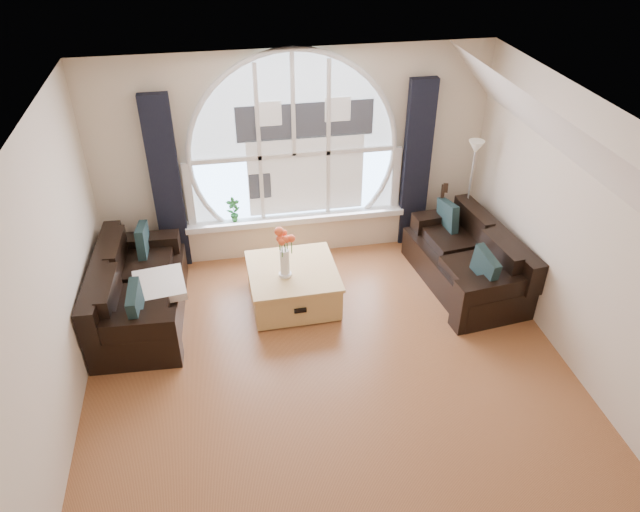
{
  "coord_description": "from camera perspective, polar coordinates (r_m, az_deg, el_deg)",
  "views": [
    {
      "loc": [
        -0.92,
        -4.13,
        4.46
      ],
      "look_at": [
        0.0,
        0.9,
        1.05
      ],
      "focal_mm": 33.28,
      "sensor_mm": 36.0,
      "label": 1
    }
  ],
  "objects": [
    {
      "name": "wall_back",
      "position": [
        7.61,
        -2.55,
        9.52
      ],
      "size": [
        5.0,
        0.01,
        2.7
      ],
      "primitive_type": "cube",
      "color": "beige",
      "rests_on": "ground"
    },
    {
      "name": "neighbor_house",
      "position": [
        7.53,
        -1.38,
        10.51
      ],
      "size": [
        1.7,
        0.02,
        1.5
      ],
      "primitive_type": "cube",
      "color": "silver",
      "rests_on": "wall_back"
    },
    {
      "name": "wall_right",
      "position": [
        6.2,
        24.99,
        0.08
      ],
      "size": [
        0.01,
        5.5,
        2.7
      ],
      "primitive_type": "cube",
      "color": "beige",
      "rests_on": "ground"
    },
    {
      "name": "floor_lamp",
      "position": [
        8.0,
        14.04,
        5.39
      ],
      "size": [
        0.24,
        0.24,
        1.6
      ],
      "primitive_type": "cube",
      "color": "#B2B2B2",
      "rests_on": "ground"
    },
    {
      "name": "vase_flowers",
      "position": [
        6.66,
        -3.47,
        0.87
      ],
      "size": [
        0.24,
        0.24,
        0.7
      ],
      "primitive_type": "cube",
      "color": "white",
      "rests_on": "coffee_chest"
    },
    {
      "name": "wall_left",
      "position": [
        5.41,
        -25.24,
        -5.21
      ],
      "size": [
        0.01,
        5.5,
        2.7
      ],
      "primitive_type": "cube",
      "color": "beige",
      "rests_on": "ground"
    },
    {
      "name": "window_sill",
      "position": [
        7.9,
        -2.3,
        3.66
      ],
      "size": [
        2.9,
        0.22,
        0.08
      ],
      "primitive_type": "cube",
      "color": "white",
      "rests_on": "wall_back"
    },
    {
      "name": "window_frame",
      "position": [
        7.45,
        -2.54,
        11.26
      ],
      "size": [
        2.76,
        0.08,
        2.15
      ],
      "primitive_type": "cube",
      "color": "white",
      "rests_on": "wall_back"
    },
    {
      "name": "throw_blanket",
      "position": [
        6.9,
        -15.2,
        -2.74
      ],
      "size": [
        0.62,
        0.62,
        0.1
      ],
      "primitive_type": "cube",
      "rotation": [
        0.0,
        0.0,
        0.14
      ],
      "color": "silver",
      "rests_on": "sofa_left"
    },
    {
      "name": "sofa_left",
      "position": [
        7.07,
        -17.02,
        -3.1
      ],
      "size": [
        1.01,
        1.88,
        0.82
      ],
      "primitive_type": "cube",
      "rotation": [
        0.0,
        0.0,
        -0.05
      ],
      "color": "black",
      "rests_on": "ground"
    },
    {
      "name": "arched_window",
      "position": [
        7.47,
        -2.57,
        11.35
      ],
      "size": [
        2.6,
        0.06,
        2.15
      ],
      "primitive_type": "cube",
      "color": "silver",
      "rests_on": "wall_back"
    },
    {
      "name": "guitar",
      "position": [
        8.07,
        11.33,
        3.82
      ],
      "size": [
        0.42,
        0.34,
        1.06
      ],
      "primitive_type": "cube",
      "rotation": [
        0.0,
        0.0,
        -0.31
      ],
      "color": "brown",
      "rests_on": "ground"
    },
    {
      "name": "coffee_chest",
      "position": [
        7.09,
        -2.62,
        -2.73
      ],
      "size": [
        1.06,
        1.06,
        0.51
      ],
      "primitive_type": "cube",
      "rotation": [
        0.0,
        0.0,
        0.02
      ],
      "color": "tan",
      "rests_on": "ground"
    },
    {
      "name": "attic_slope",
      "position": [
        5.6,
        24.85,
        8.34
      ],
      "size": [
        0.92,
        5.5,
        0.72
      ],
      "primitive_type": "cube",
      "color": "silver",
      "rests_on": "ground"
    },
    {
      "name": "ceiling",
      "position": [
        4.59,
        2.07,
        11.09
      ],
      "size": [
        5.0,
        5.5,
        0.01
      ],
      "primitive_type": "cube",
      "color": "silver",
      "rests_on": "ground"
    },
    {
      "name": "sofa_right",
      "position": [
        7.52,
        13.87,
        -0.11
      ],
      "size": [
        1.1,
        1.87,
        0.79
      ],
      "primitive_type": "cube",
      "rotation": [
        0.0,
        0.0,
        0.12
      ],
      "color": "black",
      "rests_on": "ground"
    },
    {
      "name": "ground",
      "position": [
        6.15,
        1.55,
        -12.82
      ],
      "size": [
        5.0,
        5.5,
        0.01
      ],
      "primitive_type": "cube",
      "color": "brown",
      "rests_on": "ground"
    },
    {
      "name": "curtain_left",
      "position": [
        7.56,
        -14.54,
        6.58
      ],
      "size": [
        0.35,
        0.12,
        2.3
      ],
      "primitive_type": "cube",
      "color": "black",
      "rests_on": "ground"
    },
    {
      "name": "potted_plant",
      "position": [
        7.75,
        -8.32,
        4.4
      ],
      "size": [
        0.2,
        0.15,
        0.33
      ],
      "primitive_type": "imported",
      "rotation": [
        0.0,
        0.0,
        0.21
      ],
      "color": "#1E6023",
      "rests_on": "window_sill"
    },
    {
      "name": "curtain_right",
      "position": [
        7.94,
        9.24,
        8.59
      ],
      "size": [
        0.35,
        0.12,
        2.3
      ],
      "primitive_type": "cube",
      "color": "black",
      "rests_on": "ground"
    }
  ]
}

